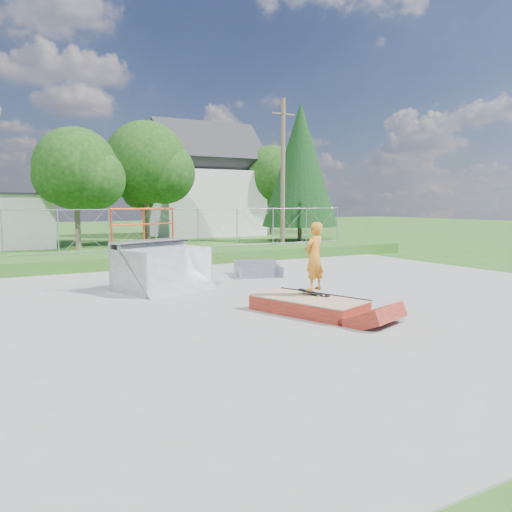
{
  "coord_description": "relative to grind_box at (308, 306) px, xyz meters",
  "views": [
    {
      "loc": [
        -6.76,
        -10.68,
        2.57
      ],
      "look_at": [
        -0.09,
        1.29,
        1.1
      ],
      "focal_mm": 35.0,
      "sensor_mm": 36.0,
      "label": 1
    }
  ],
  "objects": [
    {
      "name": "skater",
      "position": [
        0.29,
        0.19,
        1.05
      ],
      "size": [
        0.68,
        0.55,
        1.62
      ],
      "primitive_type": "imported",
      "rotation": [
        0.0,
        0.0,
        3.47
      ],
      "color": "orange",
      "rests_on": "grind_box"
    },
    {
      "name": "tree_center",
      "position": [
        2.97,
        21.17,
        4.65
      ],
      "size": [
        5.44,
        5.12,
        7.6
      ],
      "color": "brown",
      "rests_on": "ground"
    },
    {
      "name": "quarter_pipe",
      "position": [
        -1.9,
        4.53,
        1.01
      ],
      "size": [
        2.95,
        2.73,
        2.41
      ],
      "primitive_type": null,
      "rotation": [
        0.0,
        0.0,
        0.34
      ],
      "color": "#929499",
      "rests_on": "concrete_pad"
    },
    {
      "name": "gable_house",
      "position": [
        9.19,
        27.36,
        3.64
      ],
      "size": [
        8.4,
        6.08,
        8.94
      ],
      "color": "silver",
      "rests_on": "ground"
    },
    {
      "name": "ground",
      "position": [
        0.19,
        1.36,
        -0.19
      ],
      "size": [
        120.0,
        120.0,
        0.0
      ],
      "primitive_type": "plane",
      "color": "#285518",
      "rests_on": "ground"
    },
    {
      "name": "skateboard",
      "position": [
        0.29,
        0.19,
        0.24
      ],
      "size": [
        0.6,
        0.79,
        0.13
      ],
      "primitive_type": "cube",
      "rotation": [
        0.14,
        0.0,
        0.55
      ],
      "color": "black",
      "rests_on": "grind_box"
    },
    {
      "name": "concrete_pad",
      "position": [
        0.19,
        1.36,
        -0.17
      ],
      "size": [
        20.0,
        16.0,
        0.04
      ],
      "primitive_type": "cube",
      "color": "gray",
      "rests_on": "ground"
    },
    {
      "name": "tree_right_far",
      "position": [
        14.45,
        25.19,
        4.35
      ],
      "size": [
        5.1,
        4.8,
        7.12
      ],
      "color": "brown",
      "rests_on": "ground"
    },
    {
      "name": "tree_back_mid",
      "position": [
        5.4,
        29.22,
        3.44
      ],
      "size": [
        4.08,
        3.84,
        5.7
      ],
      "color": "brown",
      "rests_on": "ground"
    },
    {
      "name": "conifer_tree",
      "position": [
        12.19,
        18.36,
        4.85
      ],
      "size": [
        5.04,
        5.04,
        9.1
      ],
      "color": "brown",
      "rests_on": "ground"
    },
    {
      "name": "flat_bank_ramp",
      "position": [
        1.91,
        5.75,
        0.04
      ],
      "size": [
        1.97,
        2.03,
        0.47
      ],
      "primitive_type": null,
      "rotation": [
        0.0,
        0.0,
        -0.34
      ],
      "color": "#929499",
      "rests_on": "concrete_pad"
    },
    {
      "name": "grass_berm",
      "position": [
        0.19,
        10.86,
        0.06
      ],
      "size": [
        24.0,
        3.0,
        0.5
      ],
      "primitive_type": "cube",
      "color": "#285518",
      "rests_on": "ground"
    },
    {
      "name": "utility_pole",
      "position": [
        7.69,
        13.36,
        3.81
      ],
      "size": [
        0.24,
        0.24,
        8.0
      ],
      "primitive_type": "cylinder",
      "color": "brown",
      "rests_on": "ground"
    },
    {
      "name": "grind_box",
      "position": [
        0.0,
        0.0,
        0.0
      ],
      "size": [
        2.05,
        2.87,
        0.39
      ],
      "rotation": [
        0.0,
        0.0,
        0.34
      ],
      "color": "maroon",
      "rests_on": "concrete_pad"
    },
    {
      "name": "chain_link_fence",
      "position": [
        0.19,
        11.86,
        1.21
      ],
      "size": [
        20.0,
        0.06,
        1.8
      ],
      "primitive_type": null,
      "color": "gray",
      "rests_on": "grass_berm"
    },
    {
      "name": "tree_left_near",
      "position": [
        -1.56,
        19.2,
        4.04
      ],
      "size": [
        4.76,
        4.48,
        6.65
      ],
      "color": "brown",
      "rests_on": "ground"
    }
  ]
}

